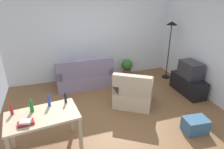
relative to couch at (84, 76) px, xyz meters
name	(u,v)px	position (x,y,z in m)	size (l,w,h in m)	color
ground_plane	(114,112)	(0.41, -1.59, -0.32)	(5.20, 4.40, 0.02)	brown
wall_rear	(92,36)	(0.41, 0.61, 1.04)	(5.20, 0.10, 2.70)	silver
wall_right	(213,48)	(3.01, -1.59, 1.04)	(0.10, 4.40, 2.70)	silver
couch	(84,76)	(0.00, 0.00, 0.00)	(1.61, 0.84, 0.92)	gray
tv_stand	(188,85)	(2.66, -1.32, -0.07)	(0.44, 1.10, 0.48)	black
tv	(191,70)	(2.66, -1.32, 0.39)	(0.41, 0.60, 0.44)	#2D2D33
torchiere_lamp	(171,35)	(2.66, -0.22, 1.10)	(0.32, 0.32, 1.81)	black
desk	(43,120)	(-1.15, -2.36, 0.34)	(1.27, 0.83, 0.76)	#C6B28E
potted_plant	(127,66)	(1.49, 0.31, 0.02)	(0.36, 0.36, 0.57)	brown
armchair	(133,93)	(0.96, -1.41, 0.01)	(1.21, 1.19, 0.92)	beige
storage_box	(195,125)	(1.77, -2.77, -0.16)	(0.48, 0.34, 0.30)	#386084
bottle_red	(11,110)	(-1.63, -2.19, 0.54)	(0.05, 0.05, 0.20)	#AD2323
bottle_green	(31,106)	(-1.31, -2.21, 0.56)	(0.07, 0.07, 0.25)	#1E722D
bottle_blue	(49,101)	(-1.02, -2.11, 0.56)	(0.06, 0.06, 0.25)	#2347A3
bottle_dark	(65,98)	(-0.72, -2.09, 0.54)	(0.05, 0.05, 0.22)	black
book_stack	(26,123)	(-1.39, -2.56, 0.49)	(0.27, 0.18, 0.08)	maroon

